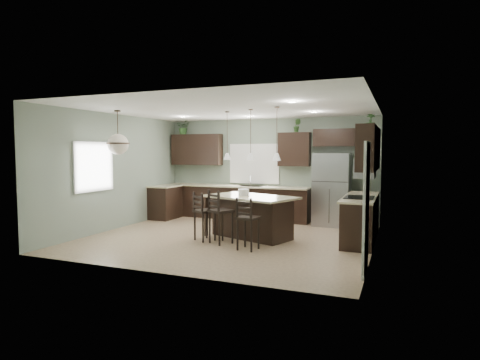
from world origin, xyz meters
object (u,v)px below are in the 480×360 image
at_px(bar_stool_left, 205,216).
at_px(plant_back_left, 184,127).
at_px(serving_dish, 244,192).
at_px(bar_stool_center, 221,217).
at_px(bar_stool_right, 248,224).
at_px(refrigerator, 332,190).
at_px(kitchen_island, 250,217).

height_order(bar_stool_left, plant_back_left, plant_back_left).
bearing_deg(serving_dish, bar_stool_center, -103.52).
height_order(bar_stool_center, bar_stool_right, bar_stool_center).
height_order(serving_dish, bar_stool_left, serving_dish).
relative_size(serving_dish, bar_stool_right, 0.23).
relative_size(refrigerator, bar_stool_center, 1.67).
bearing_deg(refrigerator, bar_stool_right, -108.52).
bearing_deg(bar_stool_center, bar_stool_left, -166.97).
xyz_separation_m(kitchen_island, serving_dish, (-0.19, 0.07, 0.53)).
relative_size(refrigerator, plant_back_left, 4.28).
xyz_separation_m(refrigerator, kitchen_island, (-1.40, -2.18, -0.46)).
height_order(refrigerator, bar_stool_left, refrigerator).
relative_size(serving_dish, plant_back_left, 0.56).
bearing_deg(serving_dish, refrigerator, 52.95).
xyz_separation_m(bar_stool_left, plant_back_left, (-2.20, 2.98, 2.10)).
distance_m(bar_stool_center, bar_stool_right, 0.77).
bearing_deg(serving_dish, bar_stool_right, -64.60).
bearing_deg(bar_stool_right, plant_back_left, 141.96).
distance_m(serving_dish, bar_stool_center, 0.93).
bearing_deg(bar_stool_center, bar_stool_right, 5.16).
relative_size(bar_stool_left, bar_stool_center, 0.94).
distance_m(refrigerator, kitchen_island, 2.63).
distance_m(kitchen_island, serving_dish, 0.57).
bearing_deg(plant_back_left, bar_stool_left, -53.61).
distance_m(bar_stool_left, bar_stool_right, 1.21).
distance_m(kitchen_island, bar_stool_center, 0.82).
bearing_deg(refrigerator, plant_back_left, 177.42).
bearing_deg(bar_stool_center, kitchen_island, 90.58).
distance_m(bar_stool_left, bar_stool_center, 0.45).
xyz_separation_m(kitchen_island, bar_stool_left, (-0.81, -0.61, 0.06)).
bearing_deg(kitchen_island, bar_stool_center, -97.44).
height_order(serving_dish, plant_back_left, plant_back_left).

